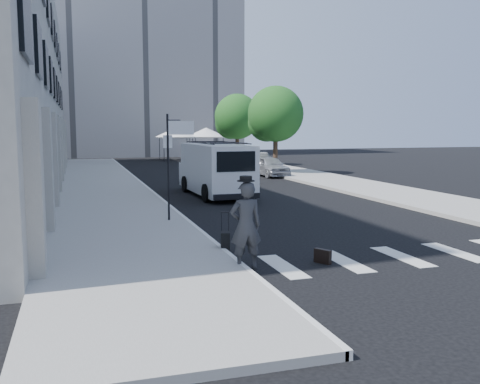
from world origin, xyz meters
TOP-DOWN VIEW (x-y plane):
  - ground at (0.00, 0.00)m, footprint 120.00×120.00m
  - sidewalk_left at (-4.25, 16.00)m, footprint 4.50×48.00m
  - sidewalk_right at (9.00, 20.00)m, footprint 4.00×56.00m
  - building_far at (2.00, 50.00)m, footprint 22.00×12.00m
  - sign_pole at (-2.36, 3.20)m, footprint 1.03×0.07m
  - tree_near at (7.50, 20.15)m, footprint 3.80×3.83m
  - tree_far at (7.50, 29.15)m, footprint 3.80×3.83m
  - tent_left at (4.00, 38.00)m, footprint 4.00×4.00m
  - tent_right at (7.20, 38.50)m, footprint 4.00×4.00m
  - businessman at (-1.90, -3.00)m, footprint 0.75×0.50m
  - briefcase at (0.02, -3.00)m, footprint 0.31×0.44m
  - suitcase at (-1.90, -1.27)m, footprint 0.32×0.42m
  - cargo_van at (0.79, 10.11)m, footprint 2.46×6.54m
  - parked_car_a at (6.73, 18.74)m, footprint 1.80×4.02m
  - parked_car_b at (6.80, 21.44)m, footprint 1.56×4.44m
  - parked_car_c at (6.42, 31.84)m, footprint 2.49×5.51m

SIDE VIEW (x-z plane):
  - ground at x=0.00m, z-range 0.00..0.00m
  - sidewalk_left at x=-4.25m, z-range 0.00..0.15m
  - sidewalk_right at x=9.00m, z-range 0.00..0.15m
  - briefcase at x=0.02m, z-range 0.00..0.34m
  - suitcase at x=-1.90m, z-range -0.24..0.80m
  - parked_car_a at x=6.73m, z-range 0.00..1.34m
  - parked_car_b at x=6.80m, z-range 0.00..1.46m
  - parked_car_c at x=6.42m, z-range 0.00..1.57m
  - businessman at x=-1.90m, z-range 0.00..2.02m
  - cargo_van at x=0.79m, z-range 0.04..2.47m
  - sign_pole at x=-2.36m, z-range 0.90..4.40m
  - tent_left at x=4.00m, z-range 1.11..4.31m
  - tent_right at x=7.20m, z-range 1.11..4.31m
  - tree_near at x=7.50m, z-range 0.96..6.99m
  - tree_far at x=7.50m, z-range 0.96..6.99m
  - building_far at x=2.00m, z-range 0.00..25.00m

